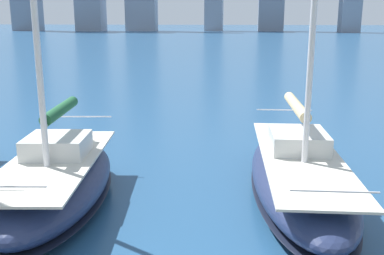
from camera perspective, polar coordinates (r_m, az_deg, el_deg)
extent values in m
ellipsoid|color=navy|center=(13.32, 13.44, -6.14)|extent=(3.04, 8.79, 1.24)
ellipsoid|color=black|center=(13.44, 13.36, -7.51)|extent=(3.06, 8.84, 0.10)
cube|color=beige|center=(13.12, 13.60, -3.48)|extent=(2.52, 7.73, 0.06)
cube|color=silver|center=(13.53, 13.33, -1.59)|extent=(1.68, 1.98, 0.55)
cylinder|color=silver|center=(13.98, 13.10, 2.18)|extent=(0.29, 3.65, 0.12)
cylinder|color=#C6B284|center=(13.95, 13.13, 2.66)|extent=(0.47, 3.37, 0.32)
cylinder|color=silver|center=(9.25, 17.65, -7.74)|extent=(1.72, 0.12, 0.04)
cylinder|color=silver|center=(16.74, 11.63, 2.20)|extent=(1.99, 0.13, 0.04)
ellipsoid|color=navy|center=(12.90, -16.99, -6.91)|extent=(3.54, 7.29, 1.29)
ellipsoid|color=black|center=(13.03, -16.88, -8.38)|extent=(3.56, 7.32, 0.10)
cube|color=beige|center=(12.68, -17.20, -4.05)|extent=(2.95, 6.39, 0.06)
cube|color=silver|center=(12.98, -16.76, -2.20)|extent=(1.81, 1.72, 0.55)
cylinder|color=silver|center=(13.29, -16.35, 1.64)|extent=(0.46, 2.94, 0.12)
cylinder|color=#1E5633|center=(13.27, -16.38, 2.14)|extent=(0.64, 2.73, 0.32)
cylinder|color=silver|center=(9.66, -23.02, -6.92)|extent=(1.77, 0.25, 0.04)
cylinder|color=silver|center=(15.49, -13.94, 1.35)|extent=(2.04, 0.28, 0.04)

